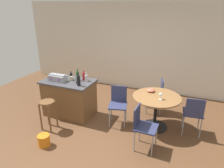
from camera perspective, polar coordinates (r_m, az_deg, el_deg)
The scene contains 20 objects.
ground_plane at distance 4.48m, azimuth -2.68°, elevation -14.38°, with size 8.80×8.80×0.00m, color brown.
back_wall at distance 6.48m, azimuth 8.05°, elevation 9.94°, with size 8.00×0.10×2.70m, color beige.
kitchen_island at distance 5.20m, azimuth -11.71°, elevation -3.69°, with size 1.23×0.76×0.90m.
wooden_stool at distance 4.70m, azimuth -17.38°, elevation -6.71°, with size 0.32×0.32×0.67m.
dining_table at distance 4.60m, azimuth 12.15°, elevation -5.37°, with size 1.03×1.03×0.76m.
folding_chair_near at distance 5.30m, azimuth 12.27°, elevation -2.39°, with size 0.49×0.49×0.88m.
folding_chair_far at distance 4.69m, azimuth 1.76°, elevation -5.09°, with size 0.49×0.49×0.88m.
folding_chair_left at distance 3.95m, azimuth 8.50°, elevation -11.04°, with size 0.41×0.41×0.87m.
folding_chair_right at distance 4.59m, azimuth 21.64°, elevation -7.33°, with size 0.44×0.44×0.88m.
toolbox at distance 5.06m, azimuth -14.84°, elevation 1.71°, with size 0.43×0.22×0.16m.
bottle_0 at distance 4.97m, azimuth -9.51°, elevation 2.27°, with size 0.07×0.07×0.30m.
bottle_1 at distance 4.98m, azimuth -7.82°, elevation 2.13°, with size 0.07×0.07×0.24m.
bottle_2 at distance 5.12m, azimuth -11.26°, elevation 2.22°, with size 0.07×0.07×0.19m.
bottle_3 at distance 4.64m, azimuth -9.24°, elevation 0.97°, with size 0.07×0.07×0.32m.
bottle_4 at distance 4.90m, azimuth -7.11°, elevation 1.68°, with size 0.08×0.08×0.21m.
cup_0 at distance 4.79m, azimuth -9.50°, elevation 0.59°, with size 0.12×0.09×0.09m.
cup_1 at distance 5.01m, azimuth -11.15°, elevation 1.51°, with size 0.11×0.07×0.10m.
wine_glass at distance 4.37m, azimuth 13.35°, elevation -2.86°, with size 0.07×0.07×0.14m.
serving_bowl at distance 4.72m, azimuth 10.71°, elevation -1.71°, with size 0.18×0.18×0.07m, color #DB6651.
plastic_bucket at distance 4.39m, azimuth -18.36°, elevation -14.61°, with size 0.23×0.23×0.23m, color orange.
Camera 1 is at (1.57, -3.28, 2.62)m, focal length 32.97 mm.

